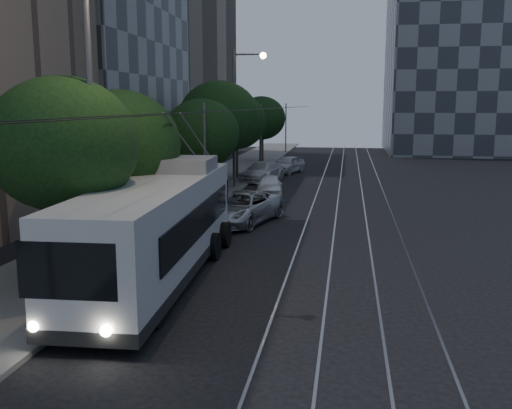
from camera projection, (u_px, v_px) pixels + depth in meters
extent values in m
plane|color=black|center=(281.00, 271.00, 20.42)|extent=(120.00, 120.00, 0.00)
cube|color=slate|center=(210.00, 186.00, 41.02)|extent=(5.00, 90.00, 0.15)
cube|color=gray|center=(318.00, 190.00, 39.81)|extent=(0.08, 90.00, 0.02)
cube|color=gray|center=(339.00, 190.00, 39.59)|extent=(0.08, 90.00, 0.02)
cube|color=gray|center=(362.00, 191.00, 39.34)|extent=(0.08, 90.00, 0.02)
cube|color=gray|center=(383.00, 191.00, 39.12)|extent=(0.08, 90.00, 0.02)
cylinder|color=black|center=(260.00, 109.00, 39.49)|extent=(0.02, 90.00, 0.02)
cylinder|color=black|center=(270.00, 109.00, 39.38)|extent=(0.02, 90.00, 0.02)
cylinder|color=#5A5A5D|center=(205.00, 159.00, 30.45)|extent=(0.14, 0.14, 6.00)
cylinder|color=#5A5A5D|center=(261.00, 138.00, 49.89)|extent=(0.14, 0.14, 6.00)
cylinder|color=#5A5A5D|center=(286.00, 128.00, 69.34)|extent=(0.14, 0.14, 6.00)
cube|color=#323840|center=(64.00, 8.00, 42.53)|extent=(14.00, 18.00, 26.00)
cube|color=gray|center=(152.00, 0.00, 61.28)|extent=(14.00, 22.00, 34.00)
cube|color=#323840|center=(482.00, 53.00, 68.98)|extent=(22.00, 18.00, 24.00)
cube|color=#BABABC|center=(157.00, 226.00, 19.14)|extent=(3.25, 12.72, 2.99)
cube|color=black|center=(159.00, 265.00, 19.38)|extent=(3.30, 12.76, 0.37)
cube|color=black|center=(162.00, 219.00, 19.63)|extent=(3.19, 10.10, 1.10)
cube|color=black|center=(67.00, 271.00, 13.00)|extent=(2.38, 0.19, 1.37)
cube|color=black|center=(204.00, 191.00, 25.20)|extent=(2.18, 0.18, 1.05)
cube|color=#29F83C|center=(65.00, 231.00, 12.83)|extent=(1.68, 0.14, 0.34)
cube|color=gray|center=(183.00, 164.00, 21.90)|extent=(2.38, 2.41, 0.53)
sphere|color=white|center=(34.00, 326.00, 13.32)|extent=(0.27, 0.27, 0.27)
sphere|color=white|center=(106.00, 331.00, 13.04)|extent=(0.27, 0.27, 0.27)
cylinder|color=#5A5A5D|center=(183.00, 139.00, 22.87)|extent=(0.06, 4.75, 2.19)
cylinder|color=#5A5A5D|center=(198.00, 139.00, 22.77)|extent=(0.06, 4.75, 2.19)
cylinder|color=black|center=(66.00, 303.00, 15.66)|extent=(0.32, 1.05, 1.05)
cylinder|color=black|center=(156.00, 308.00, 15.25)|extent=(0.32, 1.05, 1.05)
cylinder|color=black|center=(150.00, 244.00, 22.28)|extent=(0.32, 1.05, 1.05)
cylinder|color=black|center=(214.00, 246.00, 21.87)|extent=(0.32, 1.05, 1.05)
cylinder|color=black|center=(166.00, 232.00, 24.24)|extent=(0.32, 1.05, 1.05)
cylinder|color=black|center=(225.00, 235.00, 23.83)|extent=(0.32, 1.05, 1.05)
imported|color=#AFB2B7|center=(241.00, 208.00, 28.52)|extent=(4.02, 6.17, 1.58)
imported|color=white|center=(269.00, 186.00, 36.72)|extent=(2.17, 4.34, 1.42)
imported|color=silver|center=(262.00, 171.00, 44.29)|extent=(3.53, 5.53, 1.49)
imported|color=silver|center=(263.00, 171.00, 44.79)|extent=(1.62, 4.35, 1.42)
imported|color=silver|center=(287.00, 164.00, 49.42)|extent=(3.08, 4.74, 1.50)
cylinder|color=black|center=(69.00, 245.00, 18.27)|extent=(0.44, 0.44, 2.92)
ellipsoid|color=black|center=(63.00, 144.00, 17.71)|extent=(4.69, 4.69, 4.22)
cylinder|color=black|center=(123.00, 222.00, 22.59)|extent=(0.44, 0.44, 2.58)
ellipsoid|color=black|center=(119.00, 145.00, 22.06)|extent=(4.73, 4.73, 4.25)
cylinder|color=black|center=(202.00, 182.00, 34.83)|extent=(0.44, 0.44, 2.46)
ellipsoid|color=black|center=(201.00, 133.00, 34.32)|extent=(4.59, 4.59, 4.13)
cylinder|color=black|center=(220.00, 169.00, 39.56)|extent=(0.44, 0.44, 2.94)
ellipsoid|color=black|center=(219.00, 117.00, 38.95)|extent=(5.54, 5.54, 4.99)
cylinder|color=black|center=(235.00, 162.00, 44.97)|extent=(0.44, 0.44, 2.76)
ellipsoid|color=black|center=(235.00, 121.00, 44.42)|extent=(4.86, 4.86, 4.37)
cylinder|color=black|center=(261.00, 149.00, 58.29)|extent=(0.44, 0.44, 2.70)
ellipsoid|color=black|center=(262.00, 118.00, 57.74)|extent=(4.87, 4.87, 4.39)
cylinder|color=#5A5A5D|center=(91.00, 113.00, 17.08)|extent=(0.20, 0.20, 11.31)
cylinder|color=#5A5A5D|center=(234.00, 120.00, 39.78)|extent=(0.20, 0.20, 9.65)
cylinder|color=#5A5A5D|center=(249.00, 54.00, 38.85)|extent=(2.12, 0.12, 0.12)
sphere|color=#F7C188|center=(263.00, 56.00, 38.71)|extent=(0.44, 0.44, 0.44)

